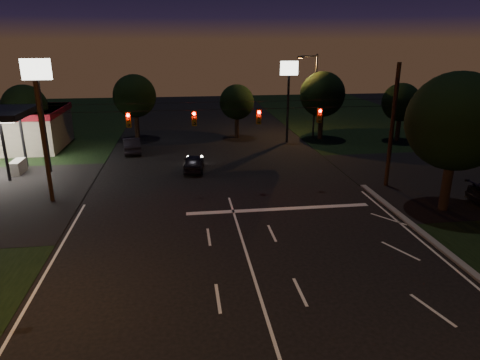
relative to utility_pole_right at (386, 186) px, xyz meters
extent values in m
plane|color=black|center=(-12.00, -15.00, 0.00)|extent=(140.00, 140.00, 0.00)
cube|color=black|center=(8.00, 1.00, 0.00)|extent=(20.00, 16.00, 0.02)
cube|color=silver|center=(-9.00, -3.50, 0.01)|extent=(12.00, 0.50, 0.01)
cylinder|color=black|center=(0.00, 0.00, 0.00)|extent=(0.30, 0.30, 9.00)
cylinder|color=black|center=(-24.00, 0.00, 0.00)|extent=(0.28, 0.28, 8.00)
cylinder|color=black|center=(-12.00, 0.00, 6.00)|extent=(24.00, 0.03, 0.03)
cylinder|color=black|center=(-12.00, 0.00, 6.50)|extent=(24.00, 0.02, 0.02)
cube|color=#3F3307|center=(-18.50, 0.00, 5.45)|extent=(0.32, 0.26, 1.00)
sphere|color=#FF0705|center=(-18.50, -0.16, 5.78)|extent=(0.22, 0.22, 0.22)
sphere|color=black|center=(-18.50, -0.16, 5.45)|extent=(0.20, 0.20, 0.20)
sphere|color=black|center=(-18.50, -0.16, 5.12)|extent=(0.20, 0.20, 0.20)
cube|color=#3F3307|center=(-14.20, 0.00, 5.45)|extent=(0.32, 0.26, 1.00)
sphere|color=#FF0705|center=(-14.20, -0.16, 5.78)|extent=(0.22, 0.22, 0.22)
sphere|color=black|center=(-14.20, -0.16, 5.45)|extent=(0.20, 0.20, 0.20)
sphere|color=black|center=(-14.20, -0.16, 5.12)|extent=(0.20, 0.20, 0.20)
cube|color=#3F3307|center=(-9.80, 0.00, 5.45)|extent=(0.32, 0.26, 1.00)
sphere|color=#FF0705|center=(-9.80, -0.16, 5.78)|extent=(0.22, 0.22, 0.22)
sphere|color=black|center=(-9.80, -0.16, 5.45)|extent=(0.20, 0.20, 0.20)
sphere|color=black|center=(-9.80, -0.16, 5.12)|extent=(0.20, 0.20, 0.20)
cube|color=#3F3307|center=(-5.50, 0.00, 5.45)|extent=(0.32, 0.26, 1.00)
sphere|color=#FF0705|center=(-5.50, -0.16, 5.78)|extent=(0.22, 0.22, 0.22)
sphere|color=black|center=(-5.50, -0.16, 5.45)|extent=(0.20, 0.20, 0.20)
sphere|color=black|center=(-5.50, -0.16, 5.12)|extent=(0.20, 0.20, 0.20)
cube|color=gray|center=(-28.50, 7.00, 0.55)|extent=(0.80, 2.00, 1.10)
cylinder|color=black|center=(-28.50, 5.00, 2.40)|extent=(0.24, 0.24, 4.80)
cylinder|color=black|center=(-28.50, 9.00, 2.40)|extent=(0.24, 0.24, 4.80)
cylinder|color=black|center=(-26.00, 7.00, 3.75)|extent=(0.24, 0.24, 7.50)
cube|color=white|center=(-26.00, 7.00, 8.30)|extent=(2.20, 0.30, 1.60)
cylinder|color=black|center=(-4.00, 15.00, 3.50)|extent=(0.24, 0.24, 7.00)
cube|color=white|center=(-4.00, 15.00, 7.70)|extent=(1.80, 0.30, 1.40)
cylinder|color=black|center=(-0.50, 17.00, 4.50)|extent=(0.20, 0.20, 9.00)
cylinder|color=black|center=(-1.40, 17.00, 8.80)|extent=(1.80, 0.12, 0.12)
cube|color=black|center=(-2.30, 17.00, 8.70)|extent=(0.60, 0.35, 0.22)
cube|color=orange|center=(-2.30, 17.00, 8.58)|extent=(0.45, 0.25, 0.04)
cylinder|color=black|center=(1.50, -5.00, 2.00)|extent=(0.60, 0.60, 4.00)
sphere|color=black|center=(1.50, -5.00, 5.76)|extent=(6.00, 6.00, 6.00)
sphere|color=black|center=(2.10, -4.55, 5.58)|extent=(4.50, 4.50, 4.50)
sphere|color=black|center=(0.90, -4.70, 5.62)|extent=(4.20, 4.20, 4.20)
cylinder|color=black|center=(-30.00, 15.00, 1.50)|extent=(0.49, 0.49, 3.00)
sphere|color=black|center=(-30.00, 15.00, 4.32)|extent=(4.20, 4.20, 4.20)
sphere|color=black|center=(-29.58, 15.32, 4.19)|extent=(3.15, 3.15, 3.15)
sphere|color=black|center=(-30.42, 15.21, 4.23)|extent=(2.94, 2.94, 2.94)
cylinder|color=black|center=(-20.00, 19.00, 1.62)|extent=(0.52, 0.52, 3.25)
sphere|color=black|center=(-20.00, 19.00, 4.68)|extent=(4.60, 4.60, 4.60)
sphere|color=black|center=(-19.54, 19.34, 4.54)|extent=(3.45, 3.45, 3.45)
sphere|color=black|center=(-20.46, 19.23, 4.58)|extent=(3.22, 3.22, 3.22)
cylinder|color=black|center=(-9.00, 18.00, 1.38)|extent=(0.47, 0.47, 2.75)
sphere|color=black|center=(-9.00, 18.00, 3.96)|extent=(3.80, 3.80, 3.80)
sphere|color=black|center=(-8.62, 18.28, 3.85)|extent=(2.85, 2.85, 2.85)
sphere|color=black|center=(-9.38, 18.19, 3.87)|extent=(2.66, 2.66, 2.66)
cylinder|color=black|center=(0.00, 16.00, 1.70)|extent=(0.53, 0.53, 3.40)
sphere|color=black|center=(0.00, 16.00, 4.90)|extent=(4.80, 4.80, 4.80)
sphere|color=black|center=(0.48, 16.36, 4.75)|extent=(3.60, 3.60, 3.60)
sphere|color=black|center=(-0.48, 16.24, 4.79)|extent=(3.36, 3.36, 3.36)
cylinder|color=black|center=(8.00, 14.00, 1.45)|extent=(0.48, 0.48, 2.90)
sphere|color=black|center=(8.00, 14.00, 4.18)|extent=(4.00, 4.00, 4.00)
sphere|color=black|center=(8.40, 14.30, 4.06)|extent=(3.00, 3.00, 3.00)
sphere|color=black|center=(7.60, 14.20, 4.09)|extent=(2.80, 2.80, 2.80)
imported|color=black|center=(-14.21, 5.81, 0.69)|extent=(1.97, 4.16, 1.38)
imported|color=black|center=(-19.98, 12.78, 0.74)|extent=(2.22, 4.65, 1.47)
camera|label=1|loc=(-14.98, -28.70, 10.50)|focal=32.00mm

